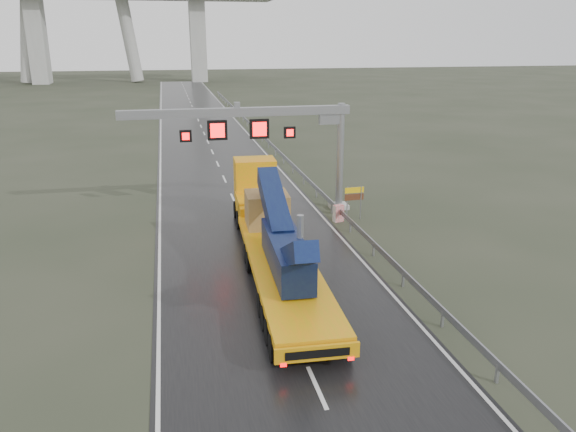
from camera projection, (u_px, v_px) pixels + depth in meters
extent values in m
plane|color=#2A3122|center=(303.00, 356.00, 20.83)|extent=(400.00, 400.00, 0.00)
cube|color=black|center=(212.00, 152.00, 58.09)|extent=(11.00, 200.00, 0.02)
cube|color=#A8A7A3|center=(339.00, 206.00, 38.93)|extent=(1.20, 1.20, 0.30)
cylinder|color=gray|center=(340.00, 157.00, 37.89)|extent=(0.48, 0.48, 7.20)
cube|color=gray|center=(237.00, 112.00, 35.53)|extent=(14.80, 0.55, 0.55)
cube|color=gray|center=(330.00, 117.00, 36.91)|extent=(1.40, 0.35, 0.90)
cube|color=gray|center=(237.00, 105.00, 35.40)|extent=(0.35, 0.35, 0.35)
cube|color=black|center=(217.00, 130.00, 35.56)|extent=(1.25, 0.25, 1.25)
cube|color=#FF0C0C|center=(218.00, 131.00, 35.43)|extent=(0.90, 0.02, 0.90)
cube|color=black|center=(259.00, 129.00, 36.10)|extent=(1.25, 0.25, 1.25)
cube|color=#FF0C0C|center=(260.00, 129.00, 35.97)|extent=(0.90, 0.02, 0.90)
cube|color=black|center=(186.00, 136.00, 35.25)|extent=(0.75, 0.25, 0.75)
cube|color=#FF0C0C|center=(186.00, 136.00, 35.12)|extent=(0.54, 0.02, 0.54)
cube|color=black|center=(290.00, 132.00, 36.59)|extent=(0.75, 0.25, 0.75)
cube|color=#FF0C0C|center=(290.00, 133.00, 36.46)|extent=(0.54, 0.02, 0.54)
cube|color=#A8A7A3|center=(38.00, 41.00, 141.06)|extent=(4.00, 6.00, 21.00)
cube|color=#A8A7A3|center=(198.00, 41.00, 149.07)|extent=(4.00, 6.00, 21.00)
cube|color=orange|center=(283.00, 265.00, 26.35)|extent=(3.53, 14.71, 0.37)
cube|color=orange|center=(317.00, 353.00, 19.41)|extent=(3.03, 0.25, 0.57)
cube|color=black|center=(318.00, 354.00, 19.34)|extent=(2.29, 0.12, 0.31)
cube|color=#FF0505|center=(283.00, 365.00, 19.24)|extent=(0.23, 0.05, 0.13)
cube|color=#FF0505|center=(351.00, 359.00, 19.63)|extent=(0.23, 0.05, 0.13)
cube|color=orange|center=(262.00, 210.00, 33.47)|extent=(2.76, 1.36, 0.52)
cube|color=orange|center=(259.00, 206.00, 35.11)|extent=(2.84, 3.24, 1.25)
cube|color=orange|center=(255.00, 179.00, 36.50)|extent=(2.69, 2.19, 2.71)
cube|color=black|center=(253.00, 171.00, 37.40)|extent=(2.40, 0.15, 1.25)
cube|color=#0F1949|center=(286.00, 254.00, 25.07)|extent=(1.72, 6.31, 1.46)
cube|color=#0F1949|center=(274.00, 204.00, 28.12)|extent=(1.28, 5.78, 2.67)
cube|color=#0F1949|center=(297.00, 255.00, 22.33)|extent=(1.11, 4.17, 2.52)
cylinder|color=gray|center=(300.00, 233.00, 24.88)|extent=(0.33, 0.33, 1.67)
cube|color=tan|center=(267.00, 209.00, 31.10)|extent=(2.39, 2.39, 1.88)
cylinder|color=black|center=(302.00, 324.00, 22.11)|extent=(3.07, 1.17, 1.04)
cylinder|color=black|center=(275.00, 256.00, 28.97)|extent=(3.07, 1.17, 1.04)
cylinder|color=black|center=(256.00, 209.00, 36.89)|extent=(2.86, 1.26, 1.15)
cylinder|color=gray|center=(347.00, 204.00, 36.14)|extent=(0.07, 0.07, 2.20)
cylinder|color=gray|center=(361.00, 203.00, 36.33)|extent=(0.07, 0.07, 2.20)
cube|color=yellow|center=(354.00, 190.00, 35.97)|extent=(1.28, 0.12, 0.37)
cube|color=#562C18|center=(354.00, 197.00, 36.11)|extent=(1.28, 0.12, 0.41)
cube|color=red|center=(338.00, 213.00, 35.98)|extent=(0.73, 0.53, 1.11)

